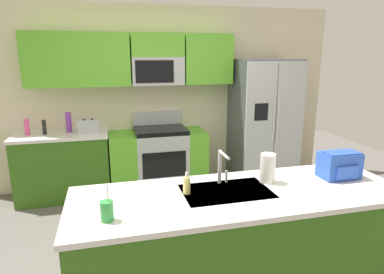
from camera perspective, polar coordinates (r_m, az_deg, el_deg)
ground_plane at (r=3.52m, az=1.99°, el=-19.30°), size 9.00×9.00×0.00m
kitchen_wall_unit at (r=4.97m, az=-6.31°, el=8.67°), size 5.20×0.43×2.60m
back_counter at (r=4.89m, az=-20.97°, el=-4.55°), size 1.22×0.63×0.90m
range_oven at (r=4.90m, az=-5.74°, el=-3.71°), size 1.36×0.61×1.10m
refrigerator at (r=5.18m, az=12.04°, el=2.54°), size 0.90×0.76×1.85m
island_counter at (r=2.83m, az=7.98°, el=-17.59°), size 2.58×0.87×0.90m
toaster at (r=4.67m, az=-17.17°, el=1.78°), size 0.28×0.16×0.18m
pepper_mill at (r=4.78m, az=-23.81°, el=1.53°), size 0.05×0.05×0.19m
bottle_purple at (r=4.78m, az=-20.23°, el=2.36°), size 0.07×0.07×0.27m
bottle_pink at (r=4.83m, az=-26.24°, el=1.53°), size 0.06×0.06×0.21m
sink_faucet at (r=2.70m, az=5.04°, el=-4.68°), size 0.08×0.21×0.28m
drink_cup_green at (r=2.23m, az=-14.26°, el=-12.06°), size 0.08×0.08×0.25m
soap_dispenser at (r=2.55m, az=-0.90°, el=-8.17°), size 0.06×0.06×0.17m
paper_towel_roll at (r=2.82m, az=12.74°, el=-5.18°), size 0.12×0.12×0.24m
backpack at (r=3.11m, az=23.80°, el=-4.30°), size 0.32×0.22×0.23m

